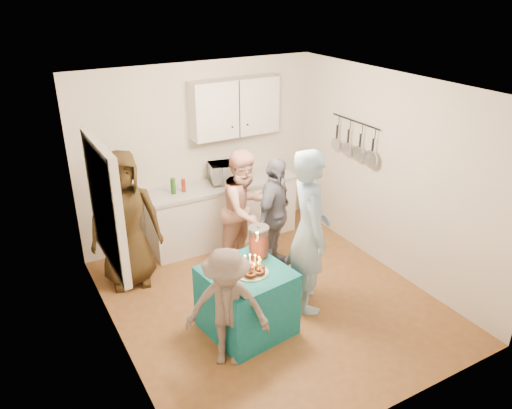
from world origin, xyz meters
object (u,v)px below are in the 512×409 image
counter (223,213)px  punch_jar (259,242)px  microwave (228,173)px  party_table (247,301)px  man_birthday (309,232)px  woman_back_right (275,215)px  woman_back_left (125,220)px  child_near_left (227,309)px  woman_back_center (245,209)px

counter → punch_jar: (-0.44, -1.83, 0.50)m
counter → microwave: (0.09, 0.00, 0.63)m
counter → microwave: bearing=0.0°
party_table → punch_jar: (0.28, 0.22, 0.55)m
party_table → man_birthday: (0.85, 0.07, 0.61)m
punch_jar → woman_back_right: bearing=48.4°
party_table → woman_back_left: woman_back_left is taller
punch_jar → microwave: bearing=73.8°
woman_back_left → woman_back_right: (1.80, -0.60, -0.11)m
microwave → child_near_left: size_ratio=0.40×
microwave → man_birthday: (0.05, -1.98, -0.07)m
punch_jar → woman_back_center: (0.38, 1.03, -0.11)m
microwave → punch_jar: size_ratio=1.54×
microwave → punch_jar: bearing=-95.3°
counter → man_birthday: (0.14, -1.98, 0.56)m
microwave → woman_back_center: size_ratio=0.32×
man_birthday → child_near_left: size_ratio=1.51×
woman_back_left → woman_back_center: size_ratio=1.09×
child_near_left → counter: bearing=98.5°
counter → child_near_left: 2.67m
microwave → party_table: 2.30m
child_near_left → woman_back_left: bearing=136.2°
party_table → punch_jar: size_ratio=2.50×
microwave → man_birthday: size_ratio=0.27×
party_table → woman_back_right: woman_back_right is taller
microwave → man_birthday: 1.98m
punch_jar → woman_back_right: woman_back_right is taller
man_birthday → woman_back_left: bearing=67.6°
counter → woman_back_right: (0.24, -1.06, 0.35)m
woman_back_left → child_near_left: size_ratio=1.37×
woman_back_left → woman_back_right: 1.90m
counter → man_birthday: man_birthday is taller
counter → party_table: 2.17m
man_birthday → woman_back_left: 2.28m
woman_back_left → child_near_left: woman_back_left is taller
woman_back_left → woman_back_center: woman_back_left is taller
woman_back_left → woman_back_right: woman_back_left is taller
woman_back_center → child_near_left: woman_back_center is taller
man_birthday → child_near_left: 1.37m
man_birthday → punch_jar: bearing=94.2°
counter → woman_back_left: size_ratio=1.23×
punch_jar → child_near_left: (-0.69, -0.58, -0.28)m
party_table → punch_jar: punch_jar is taller
party_table → man_birthday: 1.05m
punch_jar → woman_back_left: woman_back_left is taller
counter → microwave: 0.63m
party_table → man_birthday: bearing=4.5°
woman_back_left → woman_back_center: bearing=-0.8°
microwave → woman_back_center: woman_back_center is taller
counter → woman_back_left: bearing=-163.4°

